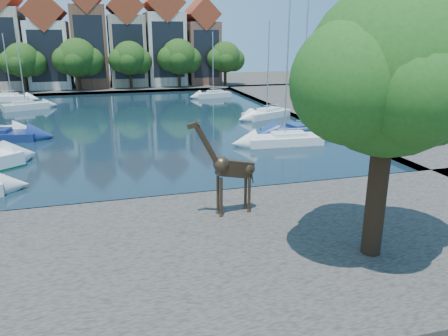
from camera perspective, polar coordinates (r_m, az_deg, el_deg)
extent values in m
plane|color=#38332B|center=(25.05, -8.13, -4.62)|extent=(160.00, 160.00, 0.00)
cube|color=black|center=(48.08, -12.06, 5.84)|extent=(38.00, 50.00, 0.08)
cube|color=#514D47|center=(18.67, -5.17, -11.70)|extent=(50.00, 14.00, 0.50)
cube|color=#514D47|center=(79.66, -13.73, 10.31)|extent=(60.00, 16.00, 0.50)
cube|color=#514D47|center=(55.43, 14.84, 7.35)|extent=(14.00, 52.00, 0.50)
cylinder|color=#332114|center=(18.47, 19.36, -2.77)|extent=(0.80, 0.80, 5.50)
sphere|color=#1E4F16|center=(17.51, 20.90, 11.75)|extent=(6.40, 6.40, 6.40)
sphere|color=#1E4F16|center=(18.99, 24.91, 9.69)|extent=(4.80, 4.80, 4.80)
sphere|color=#1E4F16|center=(16.23, 16.49, 10.68)|extent=(4.48, 4.48, 4.48)
cube|color=beige|center=(80.41, -26.61, 13.74)|extent=(5.88, 9.00, 12.50)
cube|color=black|center=(76.00, -27.20, 13.56)|extent=(4.80, 0.05, 9.38)
cube|color=silver|center=(79.55, -21.80, 13.57)|extent=(6.37, 9.00, 10.50)
cube|color=#92461D|center=(79.54, -22.36, 18.35)|extent=(6.43, 9.18, 6.43)
cube|color=black|center=(75.10, -22.12, 13.38)|extent=(5.20, 0.05, 7.88)
cube|color=brown|center=(79.14, -17.08, 14.92)|extent=(5.39, 9.00, 13.00)
cube|color=black|center=(74.67, -17.13, 14.82)|extent=(4.40, 0.05, 9.75)
cube|color=tan|center=(79.30, -12.56, 14.71)|extent=(5.88, 9.00, 11.50)
cube|color=#92461D|center=(79.35, -12.91, 19.81)|extent=(5.94, 9.18, 5.94)
cube|color=black|center=(74.84, -12.34, 14.60)|extent=(4.80, 0.05, 8.62)
cube|color=beige|center=(79.95, -7.76, 15.16)|extent=(6.37, 9.00, 12.00)
cube|color=#92461D|center=(80.04, -7.99, 20.47)|extent=(6.43, 9.18, 6.43)
cube|color=black|center=(75.52, -7.26, 15.06)|extent=(5.20, 0.05, 9.00)
cube|color=brown|center=(81.15, -3.04, 14.78)|extent=(5.39, 9.00, 10.50)
cube|color=#92461D|center=(81.13, -3.12, 19.34)|extent=(5.44, 9.18, 5.44)
cube|color=black|center=(76.79, -2.28, 14.65)|extent=(4.40, 0.05, 7.88)
cylinder|color=#332114|center=(74.79, -24.58, 10.26)|extent=(0.50, 0.50, 3.20)
sphere|color=#1A3A11|center=(74.56, -24.89, 12.66)|extent=(5.20, 5.20, 5.20)
sphere|color=#1A3A11|center=(74.67, -23.60, 12.42)|extent=(3.90, 3.90, 3.90)
sphere|color=#1A3A11|center=(74.41, -26.01, 12.31)|extent=(3.64, 3.64, 3.64)
cylinder|color=#332114|center=(74.02, -18.37, 10.88)|extent=(0.50, 0.50, 3.20)
sphere|color=#1A3A11|center=(73.77, -18.62, 13.49)|extent=(6.00, 6.00, 6.00)
sphere|color=#1A3A11|center=(74.04, -17.15, 13.17)|extent=(4.50, 4.50, 4.50)
sphere|color=#1A3A11|center=(73.48, -19.93, 13.12)|extent=(4.20, 4.20, 4.20)
cylinder|color=#332114|center=(74.10, -12.08, 11.37)|extent=(0.50, 0.50, 3.20)
sphere|color=#1A3A11|center=(73.86, -12.24, 13.85)|extent=(5.40, 5.40, 5.40)
sphere|color=#1A3A11|center=(74.31, -10.95, 13.53)|extent=(4.05, 4.05, 4.05)
sphere|color=#1A3A11|center=(73.40, -13.39, 13.54)|extent=(3.78, 3.78, 3.78)
cylinder|color=#332114|center=(75.05, -5.86, 11.72)|extent=(0.50, 0.50, 3.20)
sphere|color=#1A3A11|center=(74.80, -5.94, 14.27)|extent=(5.80, 5.80, 5.80)
sphere|color=#1A3A11|center=(75.44, -4.62, 13.89)|extent=(4.35, 4.35, 4.35)
sphere|color=#1A3A11|center=(74.17, -7.12, 13.98)|extent=(4.06, 4.06, 4.06)
cylinder|color=#332114|center=(76.82, 0.16, 11.94)|extent=(0.50, 0.50, 3.20)
sphere|color=#1A3A11|center=(76.59, 0.16, 14.29)|extent=(5.20, 5.20, 5.20)
sphere|color=#1A3A11|center=(77.34, 1.24, 13.93)|extent=(3.90, 3.90, 3.90)
sphere|color=#1A3A11|center=(75.84, -0.83, 14.06)|extent=(3.64, 3.64, 3.64)
cylinder|color=#3A2B1D|center=(21.52, -0.36, -3.86)|extent=(0.15, 0.15, 2.02)
cylinder|color=#3A2B1D|center=(21.89, -0.79, -3.49)|extent=(0.15, 0.15, 2.02)
cylinder|color=#3A2B1D|center=(22.12, 3.31, -3.29)|extent=(0.15, 0.15, 2.02)
cylinder|color=#3A2B1D|center=(22.48, 2.84, -2.94)|extent=(0.15, 0.15, 2.02)
cube|color=#3A2B1D|center=(21.57, 1.41, -0.03)|extent=(2.01, 0.78, 1.18)
cylinder|color=#3A2B1D|center=(20.68, -2.18, 2.98)|extent=(1.32, 0.45, 2.09)
cube|color=#3A2B1D|center=(20.22, -4.05, 5.59)|extent=(0.58, 0.24, 0.32)
cube|color=silver|center=(60.10, -24.47, 7.43)|extent=(5.60, 3.54, 0.99)
cube|color=silver|center=(60.06, -24.51, 7.74)|extent=(2.62, 2.01, 0.55)
cylinder|color=#B2B2B7|center=(59.60, -25.05, 11.94)|extent=(0.13, 0.13, 8.98)
cube|color=white|center=(68.76, -26.00, 8.29)|extent=(5.59, 3.13, 0.97)
cube|color=white|center=(68.72, -26.03, 8.56)|extent=(2.57, 1.84, 0.54)
cylinder|color=#B2B2B7|center=(68.34, -26.49, 11.95)|extent=(0.13, 0.13, 8.32)
cube|color=white|center=(37.83, 7.87, 3.79)|extent=(6.56, 2.69, 0.93)
cube|color=white|center=(37.76, 7.89, 4.24)|extent=(2.91, 1.77, 0.52)
cylinder|color=#B2B2B7|center=(36.93, 8.24, 12.40)|extent=(0.12, 0.12, 10.86)
cube|color=navy|center=(41.65, 10.09, 4.94)|extent=(7.84, 3.96, 0.94)
cube|color=navy|center=(41.59, 10.11, 5.36)|extent=(3.56, 2.41, 0.52)
cylinder|color=#B2B2B7|center=(40.78, 10.58, 13.97)|extent=(0.13, 0.13, 12.60)
cube|color=silver|center=(49.80, 5.61, 7.12)|extent=(6.20, 4.33, 0.94)
cube|color=silver|center=(49.75, 5.62, 7.47)|extent=(2.94, 2.39, 0.52)
cylinder|color=#B2B2B7|center=(49.16, 5.79, 12.97)|extent=(0.13, 0.13, 9.67)
cube|color=beige|center=(65.29, -1.42, 9.60)|extent=(5.40, 2.68, 0.92)
cube|color=beige|center=(65.25, -1.43, 9.87)|extent=(2.44, 1.64, 0.51)
cylinder|color=#B2B2B7|center=(64.84, -1.45, 13.59)|extent=(0.12, 0.12, 8.58)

